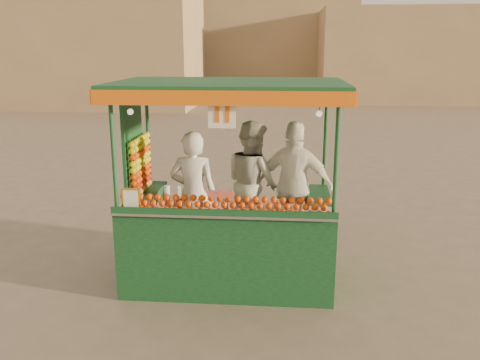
# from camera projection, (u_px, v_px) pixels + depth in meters

# --- Properties ---
(ground) EXTENTS (90.00, 90.00, 0.00)m
(ground) POSITION_uv_depth(u_px,v_px,m) (245.00, 284.00, 6.50)
(ground) COLOR #6A5E4C
(ground) RESTS_ON ground
(building_left) EXTENTS (10.00, 6.00, 6.00)m
(building_left) POSITION_uv_depth(u_px,v_px,m) (98.00, 46.00, 25.74)
(building_left) COLOR tan
(building_left) RESTS_ON ground
(building_right) EXTENTS (9.00, 6.00, 5.00)m
(building_right) POSITION_uv_depth(u_px,v_px,m) (401.00, 55.00, 28.44)
(building_right) COLOR tan
(building_right) RESTS_ON ground
(building_center) EXTENTS (14.00, 7.00, 7.00)m
(building_center) POSITION_uv_depth(u_px,v_px,m) (248.00, 39.00, 34.69)
(building_center) COLOR tan
(building_center) RESTS_ON ground
(juice_cart) EXTENTS (2.81, 1.82, 2.55)m
(juice_cart) POSITION_uv_depth(u_px,v_px,m) (224.00, 220.00, 6.42)
(juice_cart) COLOR #0E3416
(juice_cart) RESTS_ON ground
(vendor_left) EXTENTS (0.61, 0.41, 1.65)m
(vendor_left) POSITION_uv_depth(u_px,v_px,m) (193.00, 195.00, 6.46)
(vendor_left) COLOR beige
(vendor_left) RESTS_ON ground
(vendor_middle) EXTENTS (1.01, 1.05, 1.71)m
(vendor_middle) POSITION_uv_depth(u_px,v_px,m) (252.00, 183.00, 6.92)
(vendor_middle) COLOR beige
(vendor_middle) RESTS_ON ground
(vendor_right) EXTENTS (1.08, 0.62, 1.73)m
(vendor_right) POSITION_uv_depth(u_px,v_px,m) (295.00, 186.00, 6.70)
(vendor_right) COLOR white
(vendor_right) RESTS_ON ground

